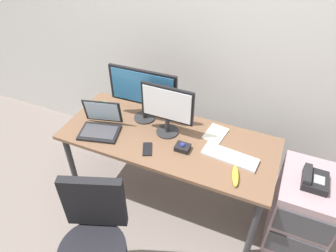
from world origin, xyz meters
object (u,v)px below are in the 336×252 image
at_px(monitor_side, 167,108).
at_px(laptop, 101,125).
at_px(desk_phone, 314,180).
at_px(monitor_main, 143,91).
at_px(file_cabinet, 301,210).
at_px(trackball_mouse, 183,147).
at_px(cell_phone, 147,149).
at_px(office_chair, 96,247).
at_px(paper_notepad, 216,134).
at_px(keyboard, 230,157).
at_px(coffee_mug, 105,110).
at_px(banana, 235,176).

height_order(monitor_side, laptop, monitor_side).
relative_size(desk_phone, monitor_main, 0.35).
distance_m(file_cabinet, trackball_mouse, 1.04).
bearing_deg(trackball_mouse, cell_phone, -156.38).
bearing_deg(office_chair, paper_notepad, 66.02).
distance_m(keyboard, laptop, 1.05).
bearing_deg(laptop, monitor_side, 20.01).
height_order(coffee_mug, cell_phone, coffee_mug).
xyz_separation_m(coffee_mug, banana, (1.20, -0.26, -0.04)).
bearing_deg(desk_phone, trackball_mouse, -174.48).
bearing_deg(monitor_main, file_cabinet, -5.13).
xyz_separation_m(paper_notepad, cell_phone, (-0.43, -0.38, -0.00)).
bearing_deg(monitor_main, paper_notepad, 3.42).
xyz_separation_m(trackball_mouse, coffee_mug, (-0.76, 0.14, 0.04)).
bearing_deg(cell_phone, trackball_mouse, -0.87).
height_order(trackball_mouse, coffee_mug, coffee_mug).
bearing_deg(keyboard, coffee_mug, 175.49).
bearing_deg(paper_notepad, cell_phone, -138.57).
xyz_separation_m(keyboard, laptop, (-1.05, -0.10, 0.04)).
distance_m(keyboard, cell_phone, 0.62).
relative_size(office_chair, banana, 4.87).
distance_m(office_chair, keyboard, 1.12).
bearing_deg(file_cabinet, trackball_mouse, -173.55).
xyz_separation_m(monitor_main, laptop, (-0.26, -0.28, -0.23)).
relative_size(office_chair, coffee_mug, 7.87).
height_order(file_cabinet, office_chair, office_chair).
height_order(cell_phone, banana, banana).
relative_size(paper_notepad, cell_phone, 1.46).
bearing_deg(monitor_side, laptop, -159.99).
height_order(laptop, trackball_mouse, laptop).
distance_m(desk_phone, monitor_side, 1.16).
bearing_deg(keyboard, file_cabinet, 5.17).
relative_size(desk_phone, laptop, 0.55).
relative_size(file_cabinet, office_chair, 0.72).
height_order(keyboard, paper_notepad, keyboard).
relative_size(keyboard, laptop, 1.15).
bearing_deg(paper_notepad, desk_phone, -13.17).
bearing_deg(coffee_mug, file_cabinet, -1.14).
xyz_separation_m(desk_phone, keyboard, (-0.59, -0.04, 0.03)).
relative_size(file_cabinet, banana, 3.49).
relative_size(paper_notepad, banana, 1.09).
relative_size(trackball_mouse, paper_notepad, 0.53).
bearing_deg(banana, monitor_main, 158.04).
distance_m(desk_phone, trackball_mouse, 0.95).
bearing_deg(desk_phone, monitor_main, 174.16).
distance_m(laptop, trackball_mouse, 0.70).
height_order(trackball_mouse, banana, trackball_mouse).
height_order(file_cabinet, monitor_main, monitor_main).
xyz_separation_m(desk_phone, laptop, (-1.63, -0.14, 0.07)).
bearing_deg(office_chair, coffee_mug, 116.18).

